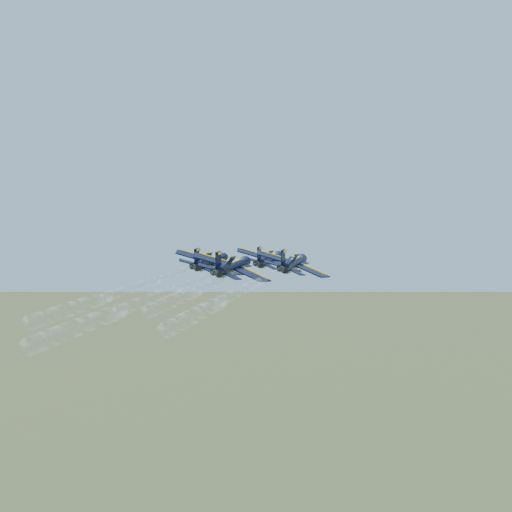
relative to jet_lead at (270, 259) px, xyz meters
The scene contains 8 objects.
jet_lead is the anchor object (origin of this frame).
jet_left 13.66m from the jet_lead, 114.91° to the right, with size 12.80×17.74×5.28m.
jet_right 13.82m from the jet_lead, 45.59° to the right, with size 12.80×17.74×5.28m.
jet_slot 22.22m from the jet_lead, 78.75° to the right, with size 12.80×17.74×5.28m.
smoke_trail_lead 35.98m from the jet_lead, 78.30° to the right, with size 10.96×45.45×2.15m.
smoke_trail_left 47.64m from the jet_lead, 88.14° to the right, with size 10.96×45.45×2.15m.
smoke_trail_right 48.19m from the jet_lead, 69.38° to the right, with size 10.96×45.45×2.15m.
smoke_trail_slot 58.19m from the jet_lead, 78.47° to the right, with size 10.96×45.45×2.15m.
Camera 1 is at (58.23, -100.18, 105.23)m, focal length 45.00 mm.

